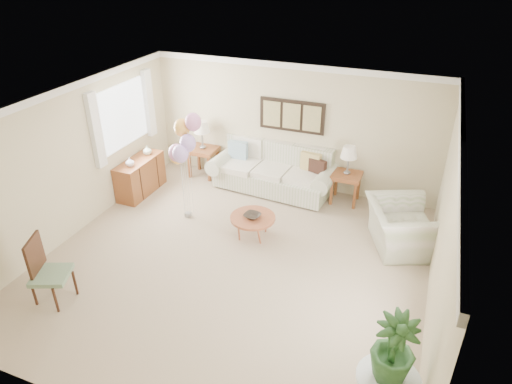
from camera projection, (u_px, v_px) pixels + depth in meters
ground_plane at (233, 263)px, 7.46m from camera, size 6.00×6.00×0.00m
room_shell at (227, 170)px, 6.79m from camera, size 6.04×6.04×2.60m
wall_art_triptych at (292, 116)px, 9.13m from camera, size 1.35×0.06×0.65m
sofa at (274, 172)px, 9.53m from camera, size 2.70×1.17×0.97m
end_table_left at (203, 153)px, 10.01m from camera, size 0.60×0.54×0.65m
end_table_right at (346, 178)px, 8.97m from camera, size 0.57×0.52×0.62m
lamp_left at (202, 128)px, 9.73m from camera, size 0.35×0.35×0.62m
lamp_right at (349, 153)px, 8.71m from camera, size 0.33×0.33×0.58m
coffee_table at (253, 218)px, 7.96m from camera, size 0.80×0.80×0.40m
decor_bowl at (252, 216)px, 7.91m from camera, size 0.33×0.33×0.07m
armchair at (401, 227)px, 7.70m from camera, size 1.42×1.51×0.78m
potted_plant at (394, 349)px, 4.47m from camera, size 0.53×0.53×0.79m
accent_chair at (46, 269)px, 6.48m from camera, size 0.65×0.64×1.01m
credenza at (140, 176)px, 9.39m from camera, size 0.46×1.20×0.74m
vase_white at (130, 162)px, 8.93m from camera, size 0.22×0.22×0.18m
vase_sage at (147, 150)px, 9.42m from camera, size 0.19×0.19×0.19m
balloon_cluster at (183, 143)px, 7.99m from camera, size 0.58×0.57×2.05m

